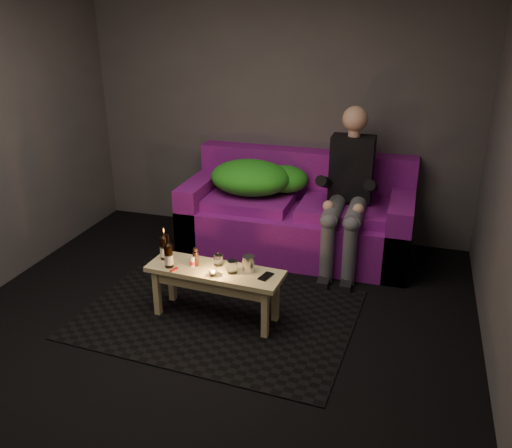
{
  "coord_description": "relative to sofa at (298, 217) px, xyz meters",
  "views": [
    {
      "loc": [
        1.37,
        -3.09,
        2.34
      ],
      "look_at": [
        0.07,
        1.22,
        0.48
      ],
      "focal_mm": 38.0,
      "sensor_mm": 36.0,
      "label": 1
    }
  ],
  "objects": [
    {
      "name": "coffee_table",
      "position": [
        -0.32,
        -1.46,
        0.01
      ],
      "size": [
        1.08,
        0.4,
        0.43
      ],
      "rotation": [
        0.0,
        0.0,
        -0.06
      ],
      "color": "#EED68B",
      "rests_on": "rug"
    },
    {
      "name": "pepper_mill",
      "position": [
        -0.48,
        -1.45,
        0.15
      ],
      "size": [
        0.05,
        0.05,
        0.12
      ],
      "primitive_type": "cylinder",
      "rotation": [
        0.0,
        0.0,
        -0.2
      ],
      "color": "black",
      "rests_on": "coffee_table"
    },
    {
      "name": "floor",
      "position": [
        -0.32,
        -1.82,
        -0.34
      ],
      "size": [
        4.5,
        4.5,
        0.0
      ],
      "primitive_type": "plane",
      "color": "black",
      "rests_on": "ground"
    },
    {
      "name": "room",
      "position": [
        -0.32,
        -1.35,
        1.3
      ],
      "size": [
        4.5,
        4.5,
        4.5
      ],
      "color": "silver",
      "rests_on": "ground"
    },
    {
      "name": "rug",
      "position": [
        -0.32,
        -1.41,
        -0.34
      ],
      "size": [
        2.21,
        1.67,
        0.01
      ],
      "primitive_type": "cube",
      "rotation": [
        0.0,
        0.0,
        -0.06
      ],
      "color": "black",
      "rests_on": "floor"
    },
    {
      "name": "smartphone",
      "position": [
        0.09,
        -1.47,
        0.1
      ],
      "size": [
        0.1,
        0.15,
        0.01
      ],
      "primitive_type": "cube",
      "rotation": [
        0.0,
        0.0,
        -0.26
      ],
      "color": "black",
      "rests_on": "coffee_table"
    },
    {
      "name": "beer_bottle_b",
      "position": [
        -0.67,
        -1.53,
        0.19
      ],
      "size": [
        0.07,
        0.07,
        0.27
      ],
      "color": "black",
      "rests_on": "coffee_table"
    },
    {
      "name": "red_lighter",
      "position": [
        -0.61,
        -1.57,
        0.1
      ],
      "size": [
        0.04,
        0.07,
        0.01
      ],
      "primitive_type": "cube",
      "rotation": [
        0.0,
        0.0,
        -0.38
      ],
      "color": "#BA110B",
      "rests_on": "coffee_table"
    },
    {
      "name": "person",
      "position": [
        0.5,
        -0.18,
        0.42
      ],
      "size": [
        0.4,
        0.91,
        1.47
      ],
      "color": "black",
      "rests_on": "sofa"
    },
    {
      "name": "tumbler_back",
      "position": [
        -0.32,
        -1.39,
        0.13
      ],
      "size": [
        0.08,
        0.08,
        0.08
      ],
      "primitive_type": "cylinder",
      "rotation": [
        0.0,
        0.0,
        -0.06
      ],
      "color": "white",
      "rests_on": "coffee_table"
    },
    {
      "name": "beer_bottle_a",
      "position": [
        -0.77,
        -1.41,
        0.19
      ],
      "size": [
        0.07,
        0.07,
        0.27
      ],
      "color": "black",
      "rests_on": "coffee_table"
    },
    {
      "name": "green_blanket",
      "position": [
        -0.43,
        -0.01,
        0.37
      ],
      "size": [
        0.97,
        0.66,
        0.33
      ],
      "color": "#31941A",
      "rests_on": "sofa"
    },
    {
      "name": "salt_shaker",
      "position": [
        -0.5,
        -1.47,
        0.13
      ],
      "size": [
        0.04,
        0.04,
        0.08
      ],
      "primitive_type": "cylinder",
      "rotation": [
        0.0,
        0.0,
        0.03
      ],
      "color": "silver",
      "rests_on": "coffee_table"
    },
    {
      "name": "tumbler_front",
      "position": [
        -0.17,
        -1.48,
        0.14
      ],
      "size": [
        0.09,
        0.09,
        0.1
      ],
      "primitive_type": "cylinder",
      "rotation": [
        0.0,
        0.0,
        -0.2
      ],
      "color": "white",
      "rests_on": "coffee_table"
    },
    {
      "name": "tealight",
      "position": [
        -0.3,
        -1.56,
        0.11
      ],
      "size": [
        0.06,
        0.06,
        0.04
      ],
      "color": "white",
      "rests_on": "coffee_table"
    },
    {
      "name": "sofa",
      "position": [
        0.0,
        0.0,
        0.0
      ],
      "size": [
        2.2,
        0.99,
        0.94
      ],
      "color": "#72107C",
      "rests_on": "floor"
    },
    {
      "name": "steel_cup",
      "position": [
        -0.06,
        -1.42,
        0.15
      ],
      "size": [
        0.1,
        0.1,
        0.13
      ],
      "primitive_type": "cylinder",
      "rotation": [
        0.0,
        0.0,
        -0.03
      ],
      "color": "#B9BBC0",
      "rests_on": "coffee_table"
    }
  ]
}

